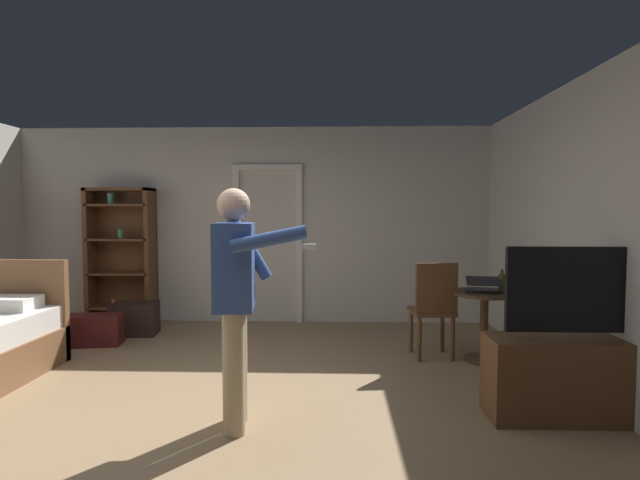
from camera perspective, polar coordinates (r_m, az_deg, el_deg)
name	(u,v)px	position (r m, az deg, el deg)	size (l,w,h in m)	color
ground_plane	(183,414)	(3.98, -15.66, -18.93)	(6.98, 6.98, 0.00)	#997A56
wall_back	(253,225)	(6.74, -7.78, 1.74)	(6.58, 0.12, 2.63)	beige
wall_right	(633,237)	(4.09, 32.74, 0.25)	(0.12, 6.38, 2.63)	beige
doorway_frame	(268,232)	(6.63, -6.11, 0.90)	(0.93, 0.08, 2.13)	white
bookshelf	(122,251)	(7.04, -22.14, -1.16)	(0.87, 0.32, 1.81)	brown
tv_flatscreen	(577,369)	(4.08, 27.80, -13.17)	(1.27, 0.40, 1.25)	brown
side_table	(484,314)	(5.21, 18.62, -8.21)	(0.64, 0.64, 0.70)	#4C331E
laptop	(482,287)	(5.11, 18.41, -5.24)	(0.37, 0.38, 0.16)	black
bottle_on_table	(502,283)	(5.12, 20.45, -4.75)	(0.06, 0.06, 0.23)	#3B4423
wooden_chair	(434,306)	(5.14, 13.13, -7.48)	(0.46, 0.46, 0.99)	brown
person_blue_shirt	(236,292)	(3.42, -9.75, -5.95)	(0.72, 0.56, 1.66)	tan
suitcase_dark	(92,330)	(6.13, -25.07, -9.49)	(0.64, 0.29, 0.34)	#4C1919
suitcase_small	(135,319)	(6.43, -20.80, -8.61)	(0.52, 0.34, 0.39)	black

